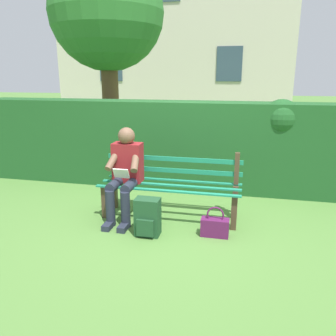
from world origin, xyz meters
The scene contains 8 objects.
ground centered at (0.00, 0.00, 0.00)m, with size 60.00×60.00×0.00m, color #517F38.
park_bench centered at (0.00, -0.07, 0.44)m, with size 1.85×0.51×0.88m.
person_seated centered at (0.57, 0.10, 0.64)m, with size 0.44×0.73×1.19m.
hedge_backdrop centered at (0.44, -1.37, 0.74)m, with size 6.37×0.69×1.50m.
tree centered at (2.13, -3.13, 3.03)m, with size 2.51×2.39×4.31m.
building_facade centered at (1.96, -9.95, 3.98)m, with size 8.96×2.77×7.97m.
backpack centered at (0.15, 0.55, 0.22)m, with size 0.29×0.26×0.45m.
handbag centered at (-0.63, 0.41, 0.12)m, with size 0.33×0.14×0.37m.
Camera 1 is at (-0.89, 4.06, 1.83)m, focal length 35.89 mm.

